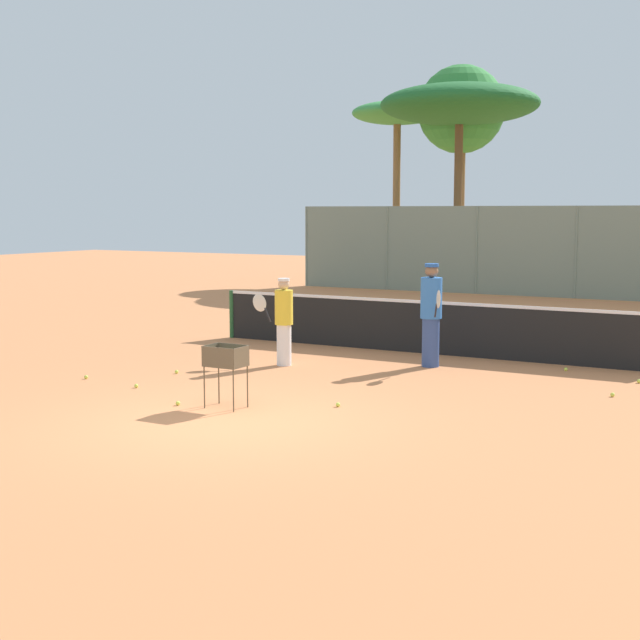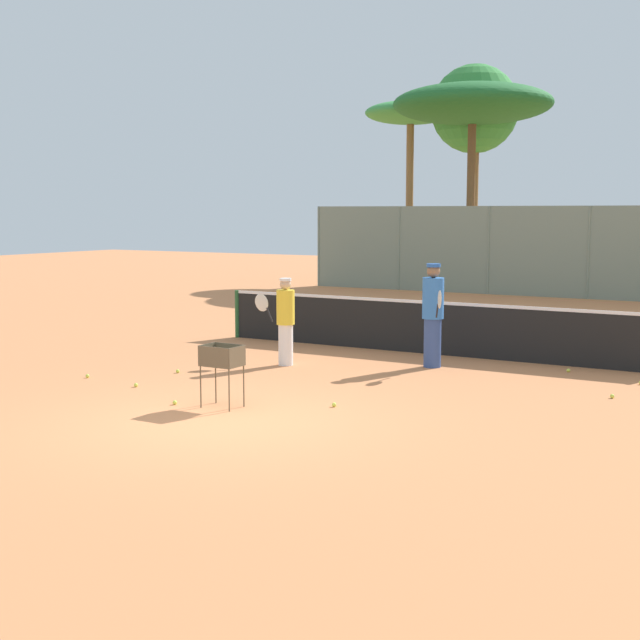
# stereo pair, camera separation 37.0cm
# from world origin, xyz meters

# --- Properties ---
(ground_plane) EXTENTS (80.00, 80.00, 0.00)m
(ground_plane) POSITION_xyz_m (0.00, 0.00, 0.00)
(ground_plane) COLOR #D37F4C
(tennis_net) EXTENTS (9.34, 0.10, 1.07)m
(tennis_net) POSITION_xyz_m (0.00, 6.78, 0.56)
(tennis_net) COLOR #26592D
(tennis_net) RESTS_ON ground_plane
(back_fence) EXTENTS (20.42, 0.08, 3.02)m
(back_fence) POSITION_xyz_m (0.00, 19.79, 1.51)
(back_fence) COLOR gray
(back_fence) RESTS_ON ground_plane
(tree_0) EXTENTS (5.95, 5.95, 7.56)m
(tree_0) POSITION_xyz_m (-5.16, 22.63, 6.78)
(tree_0) COLOR brown
(tree_0) RESTS_ON ground_plane
(tree_1) EXTENTS (3.48, 3.48, 8.61)m
(tree_1) POSITION_xyz_m (-5.81, 24.59, 6.78)
(tree_1) COLOR brown
(tree_1) RESTS_ON ground_plane
(tree_2) EXTENTS (3.63, 3.63, 7.20)m
(tree_2) POSITION_xyz_m (-8.09, 23.49, 6.59)
(tree_2) COLOR brown
(tree_2) RESTS_ON ground_plane
(player_white_outfit) EXTENTS (0.89, 0.34, 1.62)m
(player_white_outfit) POSITION_xyz_m (-1.69, 4.22, 0.84)
(player_white_outfit) COLOR white
(player_white_outfit) RESTS_ON ground_plane
(player_red_cap) EXTENTS (0.64, 0.83, 1.90)m
(player_red_cap) POSITION_xyz_m (0.75, 5.42, 0.98)
(player_red_cap) COLOR #334C8C
(player_red_cap) RESTS_ON ground_plane
(ball_cart) EXTENTS (0.56, 0.41, 0.92)m
(ball_cart) POSITION_xyz_m (-0.57, 0.75, 0.68)
(ball_cart) COLOR brown
(ball_cart) RESTS_ON ground_plane
(tennis_ball_0) EXTENTS (0.07, 0.07, 0.07)m
(tennis_ball_0) POSITION_xyz_m (-2.89, 2.57, 0.03)
(tennis_ball_0) COLOR #D1E54C
(tennis_ball_0) RESTS_ON ground_plane
(tennis_ball_1) EXTENTS (0.07, 0.07, 0.07)m
(tennis_ball_1) POSITION_xyz_m (-2.66, 1.24, 0.03)
(tennis_ball_1) COLOR #D1E54C
(tennis_ball_1) RESTS_ON ground_plane
(tennis_ball_2) EXTENTS (0.07, 0.07, 0.07)m
(tennis_ball_2) POSITION_xyz_m (4.23, 4.27, 0.03)
(tennis_ball_2) COLOR #D1E54C
(tennis_ball_2) RESTS_ON ground_plane
(tennis_ball_3) EXTENTS (0.07, 0.07, 0.07)m
(tennis_ball_3) POSITION_xyz_m (0.86, 1.58, 0.03)
(tennis_ball_3) COLOR #D1E54C
(tennis_ball_3) RESTS_ON ground_plane
(tennis_ball_5) EXTENTS (0.07, 0.07, 0.07)m
(tennis_ball_5) POSITION_xyz_m (3.05, 6.16, 0.03)
(tennis_ball_5) COLOR #D1E54C
(tennis_ball_5) RESTS_ON ground_plane
(tennis_ball_6) EXTENTS (0.07, 0.07, 0.07)m
(tennis_ball_6) POSITION_xyz_m (-1.25, 0.52, 0.03)
(tennis_ball_6) COLOR #D1E54C
(tennis_ball_6) RESTS_ON ground_plane
(tennis_ball_7) EXTENTS (0.07, 0.07, 0.07)m
(tennis_ball_7) POSITION_xyz_m (-3.93, 1.42, 0.03)
(tennis_ball_7) COLOR #D1E54C
(tennis_ball_7) RESTS_ON ground_plane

